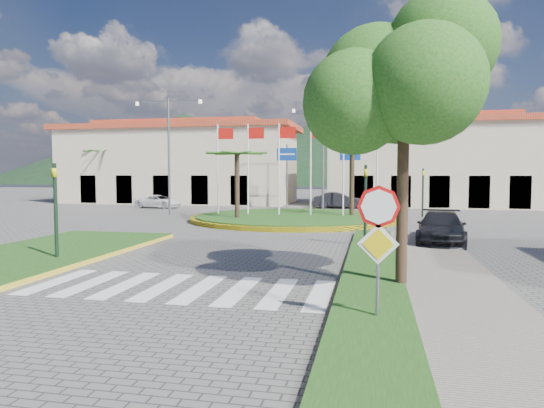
% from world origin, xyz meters
% --- Properties ---
extents(ground, '(160.00, 160.00, 0.00)m').
position_xyz_m(ground, '(0.00, 0.00, 0.00)').
color(ground, '#5F5C5A').
rests_on(ground, ground).
extents(sidewalk_right, '(4.00, 28.00, 0.15)m').
position_xyz_m(sidewalk_right, '(6.00, 2.00, 0.07)').
color(sidewalk_right, gray).
rests_on(sidewalk_right, ground).
extents(verge_right, '(1.60, 28.00, 0.18)m').
position_xyz_m(verge_right, '(4.80, 2.00, 0.09)').
color(verge_right, '#194413').
rests_on(verge_right, ground).
extents(median_left, '(5.00, 14.00, 0.18)m').
position_xyz_m(median_left, '(-6.50, 6.00, 0.09)').
color(median_left, '#194413').
rests_on(median_left, ground).
extents(crosswalk, '(8.00, 3.00, 0.01)m').
position_xyz_m(crosswalk, '(0.00, 4.00, 0.01)').
color(crosswalk, silver).
rests_on(crosswalk, ground).
extents(roundabout_island, '(12.70, 12.70, 6.00)m').
position_xyz_m(roundabout_island, '(0.00, 22.00, 0.17)').
color(roundabout_island, yellow).
rests_on(roundabout_island, ground).
extents(stop_sign, '(0.80, 0.11, 2.65)m').
position_xyz_m(stop_sign, '(4.90, 1.96, 1.79)').
color(stop_sign, slate).
rests_on(stop_sign, ground).
extents(deciduous_tree, '(3.60, 3.60, 6.80)m').
position_xyz_m(deciduous_tree, '(5.50, 5.00, 5.18)').
color(deciduous_tree, black).
rests_on(deciduous_tree, ground).
extents(traffic_light_left, '(0.15, 0.18, 3.20)m').
position_xyz_m(traffic_light_left, '(-5.20, 6.50, 1.94)').
color(traffic_light_left, black).
rests_on(traffic_light_left, ground).
extents(traffic_light_right, '(0.15, 0.18, 3.20)m').
position_xyz_m(traffic_light_right, '(4.50, 12.00, 1.94)').
color(traffic_light_right, black).
rests_on(traffic_light_right, ground).
extents(traffic_light_far, '(0.18, 0.15, 3.20)m').
position_xyz_m(traffic_light_far, '(8.00, 26.00, 1.94)').
color(traffic_light_far, black).
rests_on(traffic_light_far, ground).
extents(direction_sign_west, '(1.60, 0.14, 5.20)m').
position_xyz_m(direction_sign_west, '(-2.00, 30.97, 3.53)').
color(direction_sign_west, slate).
rests_on(direction_sign_west, ground).
extents(direction_sign_east, '(1.60, 0.14, 5.20)m').
position_xyz_m(direction_sign_east, '(3.00, 30.97, 3.53)').
color(direction_sign_east, slate).
rests_on(direction_sign_east, ground).
extents(street_lamp_centre, '(4.80, 0.16, 8.00)m').
position_xyz_m(street_lamp_centre, '(1.00, 30.00, 4.50)').
color(street_lamp_centre, slate).
rests_on(street_lamp_centre, ground).
extents(street_lamp_west, '(4.80, 0.16, 8.00)m').
position_xyz_m(street_lamp_west, '(-9.00, 24.00, 4.50)').
color(street_lamp_west, slate).
rests_on(street_lamp_west, ground).
extents(building_left, '(23.32, 9.54, 8.05)m').
position_xyz_m(building_left, '(-14.00, 38.00, 3.90)').
color(building_left, beige).
rests_on(building_left, ground).
extents(building_right, '(19.08, 9.54, 8.05)m').
position_xyz_m(building_right, '(10.00, 38.00, 3.90)').
color(building_right, beige).
rests_on(building_right, ground).
extents(hill_far_west, '(140.00, 140.00, 22.00)m').
position_xyz_m(hill_far_west, '(-55.00, 140.00, 11.00)').
color(hill_far_west, black).
rests_on(hill_far_west, ground).
extents(hill_far_mid, '(180.00, 180.00, 30.00)m').
position_xyz_m(hill_far_mid, '(15.00, 160.00, 15.00)').
color(hill_far_mid, black).
rests_on(hill_far_mid, ground).
extents(hill_near_back, '(110.00, 110.00, 16.00)m').
position_xyz_m(hill_near_back, '(-10.00, 130.00, 8.00)').
color(hill_near_back, black).
rests_on(hill_near_back, ground).
extents(white_van, '(4.08, 2.31, 1.08)m').
position_xyz_m(white_van, '(-12.64, 30.00, 0.54)').
color(white_van, white).
rests_on(white_van, ground).
extents(car_dark_a, '(3.88, 2.03, 1.26)m').
position_xyz_m(car_dark_a, '(-6.63, 36.56, 0.63)').
color(car_dark_a, black).
rests_on(car_dark_a, ground).
extents(car_dark_b, '(4.11, 1.69, 1.33)m').
position_xyz_m(car_dark_b, '(2.00, 32.74, 0.66)').
color(car_dark_b, black).
rests_on(car_dark_b, ground).
extents(car_side_right, '(2.42, 4.77, 1.33)m').
position_xyz_m(car_side_right, '(7.50, 13.17, 0.66)').
color(car_side_right, black).
rests_on(car_side_right, ground).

